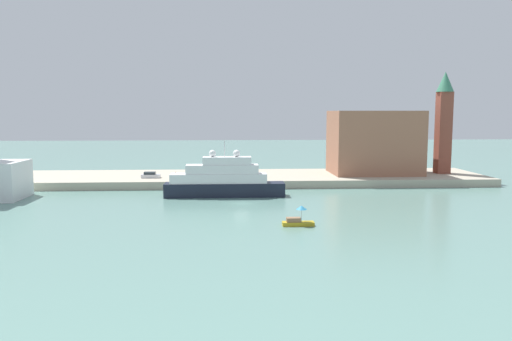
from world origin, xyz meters
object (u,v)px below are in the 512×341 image
Objects in this scene: small_motorboat at (298,220)px; parked_car at (151,175)px; person_figure at (176,176)px; large_yacht at (223,181)px; mooring_bollard at (244,178)px; bell_tower at (444,118)px; harbor_building at (374,142)px.

parked_car reaches higher than small_motorboat.
person_figure reaches higher than small_motorboat.
mooring_bollard is at bearing 66.66° from large_yacht.
bell_tower is at bearing 48.46° from small_motorboat.
large_yacht is at bearing -158.64° from bell_tower.
small_motorboat is 5.98× the size of mooring_bollard.
mooring_bollard is at bearing -161.40° from harbor_building.
parked_car is 5.39× the size of mooring_bollard.
large_yacht is 10.92m from mooring_bollard.
large_yacht reaches higher than parked_car.
mooring_bollard is (-45.98, -9.68, -12.30)m from bell_tower.
bell_tower is 5.83× the size of parked_car.
person_figure is at bearing 131.19° from large_yacht.
mooring_bollard is (-30.10, -10.13, -6.80)m from harbor_building.
large_yacht reaches higher than person_figure.
harbor_building reaches higher than person_figure.
large_yacht is 0.97× the size of bell_tower.
small_motorboat is 47.86m from parked_car.
large_yacht reaches higher than mooring_bollard.
harbor_building reaches higher than parked_car.
small_motorboat is at bearing -117.77° from harbor_building.
mooring_bollard is (19.94, -4.86, -0.19)m from parked_car.
harbor_building is 32.48m from mooring_bollard.
parked_car is (-26.20, 40.02, 1.35)m from small_motorboat.
harbor_building is 11.35× the size of person_figure.
harbor_building is at bearing 18.60° from mooring_bollard.
mooring_bollard is (-6.26, 35.16, 1.17)m from small_motorboat.
person_figure is (-9.95, 11.37, -0.50)m from large_yacht.
person_figure is (5.69, -3.49, 0.24)m from parked_car.
small_motorboat is at bearing -67.23° from large_yacht.
large_yacht is 5.08× the size of small_motorboat.
bell_tower is (15.88, -0.45, 5.51)m from harbor_building.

